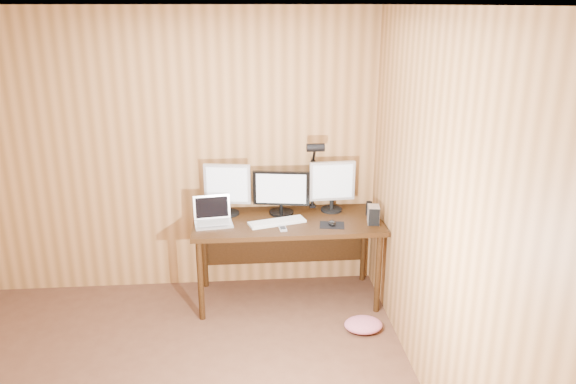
{
  "coord_description": "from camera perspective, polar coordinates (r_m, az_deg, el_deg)",
  "views": [
    {
      "loc": [
        0.56,
        -2.82,
        2.51
      ],
      "look_at": [
        0.93,
        1.58,
        1.02
      ],
      "focal_mm": 35.0,
      "sensor_mm": 36.0,
      "label": 1
    }
  ],
  "objects": [
    {
      "name": "monitor_left",
      "position": [
        4.88,
        -6.17,
        0.44
      ],
      "size": [
        0.4,
        0.19,
        0.45
      ],
      "rotation": [
        0.0,
        0.0,
        -0.17
      ],
      "color": "black",
      "rests_on": "desk"
    },
    {
      "name": "speaker",
      "position": [
        4.94,
        8.22,
        -1.66
      ],
      "size": [
        0.05,
        0.05,
        0.12
      ],
      "primitive_type": "cylinder",
      "color": "black",
      "rests_on": "desk"
    },
    {
      "name": "phone",
      "position": [
        4.61,
        -0.54,
        -3.73
      ],
      "size": [
        0.07,
        0.12,
        0.02
      ],
      "rotation": [
        0.0,
        0.0,
        0.09
      ],
      "color": "silver",
      "rests_on": "desk"
    },
    {
      "name": "fabric_pile",
      "position": [
        4.68,
        7.66,
        -13.23
      ],
      "size": [
        0.35,
        0.3,
        0.1
      ],
      "primitive_type": null,
      "rotation": [
        0.0,
        0.0,
        0.16
      ],
      "color": "#C45F74",
      "rests_on": "floor"
    },
    {
      "name": "keyboard",
      "position": [
        4.73,
        -1.12,
        -3.06
      ],
      "size": [
        0.5,
        0.27,
        0.02
      ],
      "rotation": [
        0.0,
        0.0,
        0.29
      ],
      "color": "white",
      "rests_on": "desk"
    },
    {
      "name": "desk",
      "position": [
        4.91,
        -0.12,
        -3.88
      ],
      "size": [
        1.6,
        0.7,
        0.75
      ],
      "color": "black",
      "rests_on": "floor"
    },
    {
      "name": "mousepad",
      "position": [
        4.7,
        4.49,
        -3.37
      ],
      "size": [
        0.23,
        0.2,
        0.0
      ],
      "primitive_type": "cube",
      "rotation": [
        0.0,
        0.0,
        -0.16
      ],
      "color": "black",
      "rests_on": "desk"
    },
    {
      "name": "monitor_right",
      "position": [
        4.95,
        4.5,
        0.75
      ],
      "size": [
        0.4,
        0.19,
        0.45
      ],
      "rotation": [
        0.0,
        0.0,
        0.05
      ],
      "color": "black",
      "rests_on": "desk"
    },
    {
      "name": "laptop",
      "position": [
        4.76,
        -7.64,
        -2.5
      ],
      "size": [
        0.34,
        0.28,
        0.22
      ],
      "rotation": [
        0.0,
        0.0,
        0.14
      ],
      "color": "silver",
      "rests_on": "desk"
    },
    {
      "name": "monitor_center",
      "position": [
        4.88,
        -0.69,
        -0.01
      ],
      "size": [
        0.49,
        0.21,
        0.39
      ],
      "rotation": [
        0.0,
        0.0,
        -0.16
      ],
      "color": "black",
      "rests_on": "desk"
    },
    {
      "name": "desk_lamp",
      "position": [
        4.91,
        2.67,
        2.71
      ],
      "size": [
        0.15,
        0.22,
        0.67
      ],
      "rotation": [
        0.0,
        0.0,
        -0.07
      ],
      "color": "black",
      "rests_on": "desk"
    },
    {
      "name": "room_shell",
      "position": [
        3.14,
        -14.72,
        -5.66
      ],
      "size": [
        4.0,
        4.0,
        4.0
      ],
      "color": "#553220",
      "rests_on": "ground"
    },
    {
      "name": "hard_drive",
      "position": [
        4.76,
        8.68,
        -2.3
      ],
      "size": [
        0.11,
        0.15,
        0.15
      ],
      "rotation": [
        0.0,
        0.0,
        -0.14
      ],
      "color": "silver",
      "rests_on": "desk"
    },
    {
      "name": "mouse",
      "position": [
        4.7,
        4.5,
        -3.14
      ],
      "size": [
        0.09,
        0.12,
        0.04
      ],
      "primitive_type": "ellipsoid",
      "rotation": [
        0.0,
        0.0,
        -0.23
      ],
      "color": "black",
      "rests_on": "mousepad"
    }
  ]
}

